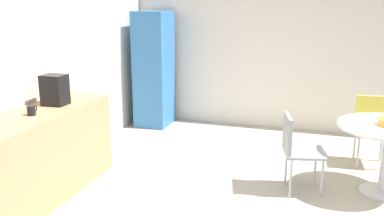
% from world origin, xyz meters
% --- Properties ---
extents(wall_back, '(6.00, 0.10, 2.60)m').
position_xyz_m(wall_back, '(0.00, 3.00, 1.30)').
color(wall_back, silver).
rests_on(wall_back, ground_plane).
extents(wall_side_right, '(0.10, 6.00, 2.60)m').
position_xyz_m(wall_side_right, '(3.00, 0.00, 1.30)').
color(wall_side_right, silver).
rests_on(wall_side_right, ground_plane).
extents(counter_block, '(2.32, 0.60, 0.90)m').
position_xyz_m(counter_block, '(-0.47, 2.65, 0.45)').
color(counter_block, tan).
rests_on(counter_block, ground_plane).
extents(locker_cabinet, '(0.60, 0.50, 1.81)m').
position_xyz_m(locker_cabinet, '(2.55, 2.55, 0.90)').
color(locker_cabinet, '#3372B2').
rests_on(locker_cabinet, ground_plane).
extents(chair_gray, '(0.51, 0.51, 0.83)m').
position_xyz_m(chair_gray, '(0.67, 0.19, 0.52)').
color(chair_gray, silver).
rests_on(chair_gray, ground_plane).
extents(chair_yellow, '(0.45, 0.45, 0.83)m').
position_xyz_m(chair_yellow, '(1.81, -0.63, 0.52)').
color(chair_yellow, silver).
rests_on(chair_yellow, ground_plane).
extents(mug_white, '(0.13, 0.08, 0.09)m').
position_xyz_m(mug_white, '(-0.34, 2.62, 0.95)').
color(mug_white, black).
rests_on(mug_white, counter_block).
extents(mug_green, '(0.13, 0.08, 0.09)m').
position_xyz_m(mug_green, '(0.30, 2.73, 0.95)').
color(mug_green, black).
rests_on(mug_green, counter_block).
extents(coffee_maker, '(0.20, 0.24, 0.32)m').
position_xyz_m(coffee_maker, '(0.09, 2.65, 1.06)').
color(coffee_maker, black).
rests_on(coffee_maker, counter_block).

